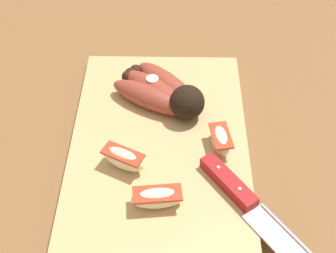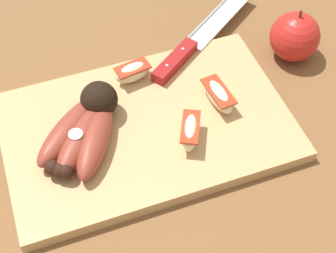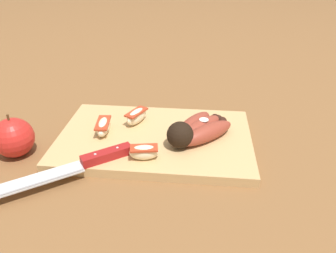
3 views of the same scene
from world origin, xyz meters
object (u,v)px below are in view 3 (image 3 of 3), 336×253
at_px(chefs_knife, 83,164).
at_px(apple_wedge_near, 142,152).
at_px(apple_wedge_middle, 137,116).
at_px(whole_apple, 14,138).
at_px(apple_wedge_far, 103,126).
at_px(banana_bunch, 196,130).

xyz_separation_m(chefs_knife, apple_wedge_near, (0.11, 0.04, 0.01)).
bearing_deg(apple_wedge_middle, whole_apple, -152.13).
distance_m(apple_wedge_near, apple_wedge_middle, 0.14).
xyz_separation_m(apple_wedge_far, whole_apple, (-0.17, -0.07, 0.00)).
distance_m(apple_wedge_near, whole_apple, 0.27).
bearing_deg(apple_wedge_far, chefs_knife, -92.80).
relative_size(apple_wedge_middle, whole_apple, 0.73).
bearing_deg(apple_wedge_near, chefs_knife, -161.63).
bearing_deg(chefs_knife, apple_wedge_middle, 68.02).
relative_size(banana_bunch, whole_apple, 1.68).
height_order(banana_bunch, chefs_knife, banana_bunch).
bearing_deg(whole_apple, apple_wedge_near, -3.71).
xyz_separation_m(banana_bunch, chefs_knife, (-0.21, -0.12, -0.01)).
bearing_deg(chefs_knife, whole_apple, 161.65).
distance_m(apple_wedge_middle, whole_apple, 0.26).
distance_m(banana_bunch, chefs_knife, 0.24).
height_order(apple_wedge_middle, apple_wedge_far, apple_wedge_middle).
relative_size(banana_bunch, apple_wedge_near, 2.58).
xyz_separation_m(banana_bunch, apple_wedge_middle, (-0.14, 0.05, -0.00)).
distance_m(banana_bunch, apple_wedge_near, 0.13).
bearing_deg(banana_bunch, apple_wedge_middle, 158.78).
xyz_separation_m(apple_wedge_near, whole_apple, (-0.27, 0.02, 0.00)).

